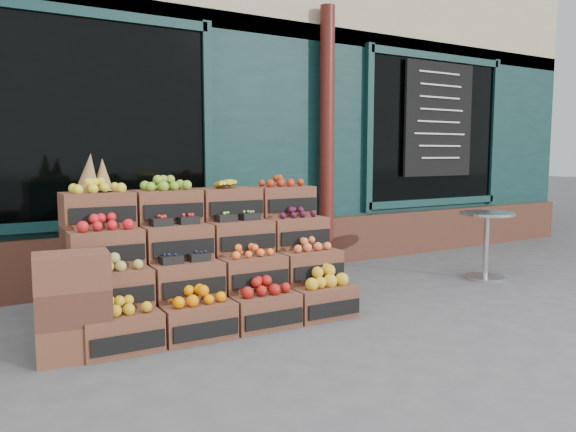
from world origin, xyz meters
TOP-DOWN VIEW (x-y plane):
  - ground at (0.00, 0.00)m, footprint 60.00×60.00m
  - shop_facade at (0.00, 5.11)m, footprint 12.00×6.24m
  - crate_display at (-0.98, 0.77)m, footprint 2.32×1.19m
  - spare_crates at (-2.16, 0.36)m, footprint 0.54×0.40m
  - bistro_table at (2.32, 0.51)m, footprint 0.61×0.61m
  - shopkeeper at (-1.44, 2.78)m, footprint 0.82×0.56m

SIDE VIEW (x-z plane):
  - ground at x=0.00m, z-range 0.00..0.00m
  - spare_crates at x=-2.16m, z-range 0.00..0.74m
  - crate_display at x=-0.98m, z-range -0.27..1.15m
  - bistro_table at x=2.32m, z-range 0.09..0.86m
  - shopkeeper at x=-1.44m, z-range 0.00..2.19m
  - shop_facade at x=0.00m, z-range 0.00..4.80m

